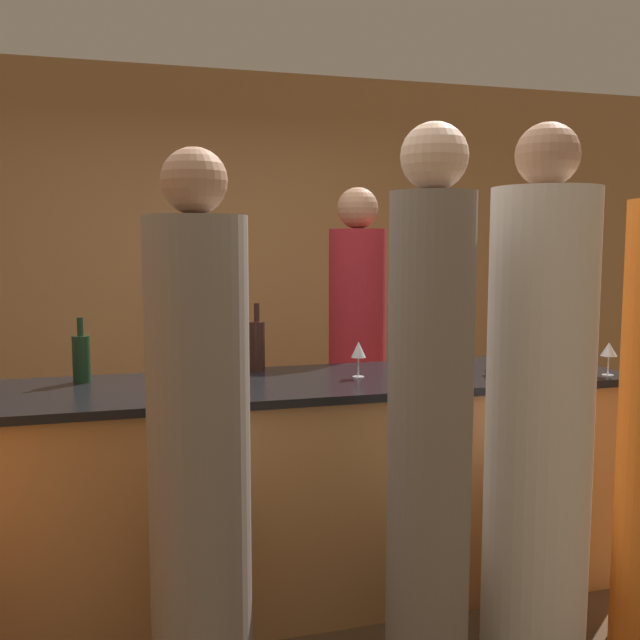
# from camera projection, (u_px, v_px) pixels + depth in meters

# --- Properties ---
(ground_plane) EXTENTS (14.00, 14.00, 0.00)m
(ground_plane) POSITION_uv_depth(u_px,v_px,m) (271.00, 598.00, 3.17)
(ground_plane) COLOR #4C3823
(back_wall) EXTENTS (8.00, 0.06, 2.80)m
(back_wall) POSITION_uv_depth(u_px,v_px,m) (206.00, 268.00, 5.15)
(back_wall) COLOR #A37547
(back_wall) RESTS_ON ground_plane
(bar_counter) EXTENTS (3.25, 0.74, 0.98)m
(bar_counter) POSITION_uv_depth(u_px,v_px,m) (270.00, 491.00, 3.12)
(bar_counter) COLOR #B27F4C
(bar_counter) RESTS_ON ground_plane
(bartender) EXTENTS (0.31, 0.31, 1.88)m
(bartender) POSITION_uv_depth(u_px,v_px,m) (357.00, 368.00, 3.93)
(bartender) COLOR maroon
(bartender) RESTS_ON ground_plane
(guest_0) EXTENTS (0.39, 0.39, 2.00)m
(guest_0) POSITION_uv_depth(u_px,v_px,m) (539.00, 420.00, 2.61)
(guest_0) COLOR silver
(guest_0) RESTS_ON ground_plane
(guest_1) EXTENTS (0.33, 0.33, 1.87)m
(guest_1) POSITION_uv_depth(u_px,v_px,m) (199.00, 458.00, 2.32)
(guest_1) COLOR gray
(guest_1) RESTS_ON ground_plane
(guest_3) EXTENTS (0.29, 0.29, 1.97)m
(guest_3) POSITION_uv_depth(u_px,v_px,m) (430.00, 429.00, 2.43)
(guest_3) COLOR gray
(guest_3) RESTS_ON ground_plane
(wine_bottle_0) EXTENTS (0.07, 0.07, 0.32)m
(wine_bottle_0) POSITION_uv_depth(u_px,v_px,m) (258.00, 345.00, 3.32)
(wine_bottle_0) COLOR black
(wine_bottle_0) RESTS_ON bar_counter
(wine_bottle_2) EXTENTS (0.07, 0.07, 0.28)m
(wine_bottle_2) POSITION_uv_depth(u_px,v_px,m) (81.00, 358.00, 3.04)
(wine_bottle_2) COLOR black
(wine_bottle_2) RESTS_ON bar_counter
(wine_glass_0) EXTENTS (0.06, 0.06, 0.17)m
(wine_glass_0) POSITION_uv_depth(u_px,v_px,m) (224.00, 366.00, 2.71)
(wine_glass_0) COLOR silver
(wine_glass_0) RESTS_ON bar_counter
(wine_glass_1) EXTENTS (0.07, 0.07, 0.15)m
(wine_glass_1) POSITION_uv_depth(u_px,v_px,m) (609.00, 350.00, 3.20)
(wine_glass_1) COLOR silver
(wine_glass_1) RESTS_ON bar_counter
(wine_glass_2) EXTENTS (0.07, 0.07, 0.18)m
(wine_glass_2) POSITION_uv_depth(u_px,v_px,m) (537.00, 346.00, 3.17)
(wine_glass_2) COLOR silver
(wine_glass_2) RESTS_ON bar_counter
(wine_glass_3) EXTENTS (0.08, 0.08, 0.16)m
(wine_glass_3) POSITION_uv_depth(u_px,v_px,m) (533.00, 345.00, 3.33)
(wine_glass_3) COLOR silver
(wine_glass_3) RESTS_ON bar_counter
(wine_glass_4) EXTENTS (0.08, 0.08, 0.16)m
(wine_glass_4) POSITION_uv_depth(u_px,v_px,m) (500.00, 344.00, 3.38)
(wine_glass_4) COLOR silver
(wine_glass_4) RESTS_ON bar_counter
(wine_glass_5) EXTENTS (0.07, 0.07, 0.16)m
(wine_glass_5) POSITION_uv_depth(u_px,v_px,m) (216.00, 359.00, 2.93)
(wine_glass_5) COLOR silver
(wine_glass_5) RESTS_ON bar_counter
(wine_glass_6) EXTENTS (0.07, 0.07, 0.16)m
(wine_glass_6) POSITION_uv_depth(u_px,v_px,m) (359.00, 351.00, 3.15)
(wine_glass_6) COLOR silver
(wine_glass_6) RESTS_ON bar_counter
(wine_glass_7) EXTENTS (0.07, 0.07, 0.18)m
(wine_glass_7) POSITION_uv_depth(u_px,v_px,m) (499.00, 344.00, 3.27)
(wine_glass_7) COLOR silver
(wine_glass_7) RESTS_ON bar_counter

